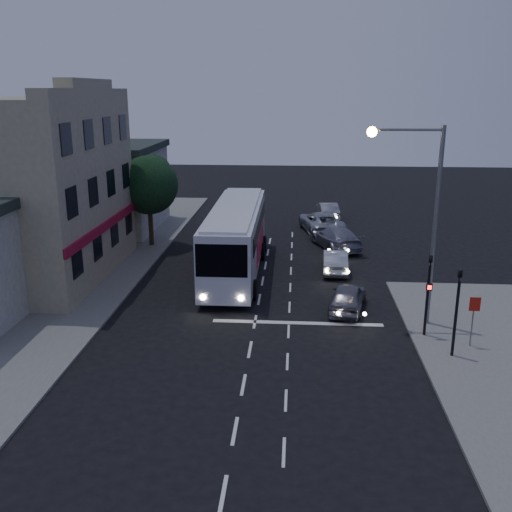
# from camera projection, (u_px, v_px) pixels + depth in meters

# --- Properties ---
(ground) EXTENTS (120.00, 120.00, 0.00)m
(ground) POSITION_uv_depth(u_px,v_px,m) (252.00, 340.00, 25.02)
(ground) COLOR black
(sidewalk_far) EXTENTS (12.00, 50.00, 0.12)m
(sidewalk_far) POSITION_uv_depth(u_px,v_px,m) (43.00, 275.00, 33.55)
(sidewalk_far) COLOR slate
(sidewalk_far) RESTS_ON ground
(road_markings) EXTENTS (8.00, 30.55, 0.01)m
(road_markings) POSITION_uv_depth(u_px,v_px,m) (283.00, 312.00, 28.10)
(road_markings) COLOR silver
(road_markings) RESTS_ON ground
(tour_bus) EXTENTS (3.13, 13.19, 4.04)m
(tour_bus) POSITION_uv_depth(u_px,v_px,m) (236.00, 237.00, 33.66)
(tour_bus) COLOR silver
(tour_bus) RESTS_ON ground
(car_suv) EXTENTS (2.35, 4.20, 1.35)m
(car_suv) POSITION_uv_depth(u_px,v_px,m) (348.00, 297.00, 28.17)
(car_suv) COLOR slate
(car_suv) RESTS_ON ground
(car_sedan_a) EXTENTS (1.56, 4.11, 1.34)m
(car_sedan_a) POSITION_uv_depth(u_px,v_px,m) (335.00, 261.00, 34.24)
(car_sedan_a) COLOR silver
(car_sedan_a) RESTS_ON ground
(car_sedan_b) EXTENTS (3.75, 5.62, 1.51)m
(car_sedan_b) POSITION_uv_depth(u_px,v_px,m) (336.00, 238.00, 39.16)
(car_sedan_b) COLOR gray
(car_sedan_b) RESTS_ON ground
(car_sedan_c) EXTENTS (3.79, 6.18, 1.60)m
(car_sedan_c) POSITION_uv_depth(u_px,v_px,m) (321.00, 222.00, 43.69)
(car_sedan_c) COLOR #A2A6AE
(car_sedan_c) RESTS_ON ground
(car_extra) EXTENTS (1.92, 4.46, 1.43)m
(car_extra) POSITION_uv_depth(u_px,v_px,m) (328.00, 211.00, 48.13)
(car_extra) COLOR #99999C
(car_extra) RESTS_ON ground
(traffic_signal_main) EXTENTS (0.25, 0.35, 4.10)m
(traffic_signal_main) POSITION_uv_depth(u_px,v_px,m) (428.00, 286.00, 24.57)
(traffic_signal_main) COLOR black
(traffic_signal_main) RESTS_ON sidewalk_near
(traffic_signal_side) EXTENTS (0.18, 0.15, 4.10)m
(traffic_signal_side) POSITION_uv_depth(u_px,v_px,m) (457.00, 303.00, 22.63)
(traffic_signal_side) COLOR black
(traffic_signal_side) RESTS_ON sidewalk_near
(regulatory_sign) EXTENTS (0.45, 0.12, 2.20)m
(regulatory_sign) POSITION_uv_depth(u_px,v_px,m) (474.00, 313.00, 23.72)
(regulatory_sign) COLOR slate
(regulatory_sign) RESTS_ON sidewalk_near
(streetlight) EXTENTS (3.32, 0.44, 9.00)m
(streetlight) POSITION_uv_depth(u_px,v_px,m) (422.00, 204.00, 25.02)
(streetlight) COLOR slate
(streetlight) RESTS_ON sidewalk_near
(main_building) EXTENTS (10.12, 12.00, 11.00)m
(main_building) POSITION_uv_depth(u_px,v_px,m) (17.00, 189.00, 32.18)
(main_building) COLOR tan
(main_building) RESTS_ON sidewalk_far
(low_building_north) EXTENTS (9.40, 9.40, 6.50)m
(low_building_north) POSITION_uv_depth(u_px,v_px,m) (98.00, 186.00, 44.14)
(low_building_north) COLOR gray
(low_building_north) RESTS_ON sidewalk_far
(street_tree) EXTENTS (4.00, 4.00, 6.20)m
(street_tree) POSITION_uv_depth(u_px,v_px,m) (149.00, 182.00, 38.70)
(street_tree) COLOR black
(street_tree) RESTS_ON sidewalk_far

